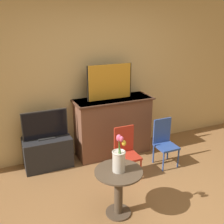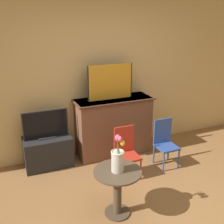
# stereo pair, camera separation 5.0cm
# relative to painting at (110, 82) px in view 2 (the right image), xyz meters

# --- Properties ---
(wall_back) EXTENTS (8.00, 0.06, 2.70)m
(wall_back) POSITION_rel_painting_xyz_m (-0.18, 0.25, 0.11)
(wall_back) COLOR tan
(wall_back) RESTS_ON ground
(fireplace_mantel) EXTENTS (1.28, 0.49, 0.96)m
(fireplace_mantel) POSITION_rel_painting_xyz_m (0.05, -0.01, -0.74)
(fireplace_mantel) COLOR brown
(fireplace_mantel) RESTS_ON ground
(painting) EXTENTS (0.74, 0.03, 0.55)m
(painting) POSITION_rel_painting_xyz_m (0.00, 0.00, 0.00)
(painting) COLOR black
(painting) RESTS_ON fireplace_mantel
(tv_stand) EXTENTS (0.71, 0.40, 0.47)m
(tv_stand) POSITION_rel_painting_xyz_m (-1.05, -0.00, -1.00)
(tv_stand) COLOR #232326
(tv_stand) RESTS_ON ground
(tv_monitor) EXTENTS (0.67, 0.12, 0.44)m
(tv_monitor) POSITION_rel_painting_xyz_m (-1.05, 0.00, -0.56)
(tv_monitor) COLOR #2D2D2D
(tv_monitor) RESTS_ON tv_stand
(chair_red) EXTENTS (0.31, 0.31, 0.73)m
(chair_red) POSITION_rel_painting_xyz_m (-0.05, -0.69, -0.84)
(chair_red) COLOR #B22D1E
(chair_red) RESTS_ON ground
(chair_blue) EXTENTS (0.31, 0.31, 0.73)m
(chair_blue) POSITION_rel_painting_xyz_m (0.63, -0.66, -0.84)
(chair_blue) COLOR #2D4C99
(chair_blue) RESTS_ON ground
(side_table) EXTENTS (0.54, 0.54, 0.58)m
(side_table) POSITION_rel_painting_xyz_m (-0.51, -1.41, -0.87)
(side_table) COLOR #4C3D2D
(side_table) RESTS_ON ground
(vase_tulips) EXTENTS (0.15, 0.19, 0.46)m
(vase_tulips) POSITION_rel_painting_xyz_m (-0.51, -1.42, -0.51)
(vase_tulips) COLOR beige
(vase_tulips) RESTS_ON side_table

